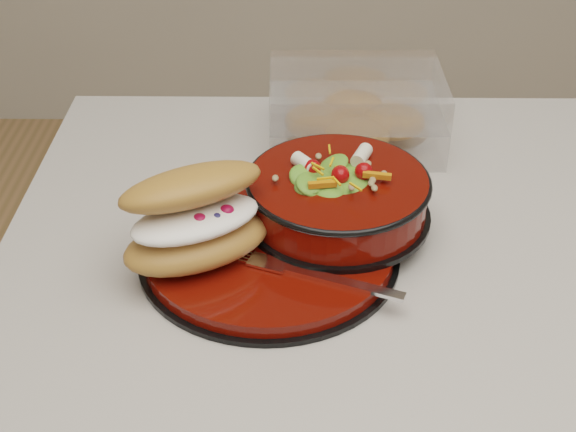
{
  "coord_description": "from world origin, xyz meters",
  "views": [
    {
      "loc": [
        -0.3,
        -0.69,
        1.42
      ],
      "look_at": [
        -0.3,
        0.01,
        0.94
      ],
      "focal_mm": 50.0,
      "sensor_mm": 36.0,
      "label": 1
    }
  ],
  "objects_px": {
    "dinner_plate": "(270,250)",
    "croissant": "(196,218)",
    "pastry_box": "(355,112)",
    "fork": "(319,276)",
    "salad_bowl": "(338,191)"
  },
  "relations": [
    {
      "from": "fork",
      "to": "salad_bowl",
      "type": "bearing_deg",
      "value": 10.06
    },
    {
      "from": "salad_bowl",
      "to": "dinner_plate",
      "type": "bearing_deg",
      "value": -145.62
    },
    {
      "from": "salad_bowl",
      "to": "croissant",
      "type": "relative_size",
      "value": 1.17
    },
    {
      "from": "dinner_plate",
      "to": "fork",
      "type": "bearing_deg",
      "value": -48.5
    },
    {
      "from": "fork",
      "to": "pastry_box",
      "type": "relative_size",
      "value": 0.71
    },
    {
      "from": "croissant",
      "to": "pastry_box",
      "type": "distance_m",
      "value": 0.33
    },
    {
      "from": "dinner_plate",
      "to": "pastry_box",
      "type": "distance_m",
      "value": 0.28
    },
    {
      "from": "salad_bowl",
      "to": "croissant",
      "type": "distance_m",
      "value": 0.16
    },
    {
      "from": "dinner_plate",
      "to": "croissant",
      "type": "xyz_separation_m",
      "value": [
        -0.07,
        -0.02,
        0.06
      ]
    },
    {
      "from": "dinner_plate",
      "to": "fork",
      "type": "distance_m",
      "value": 0.08
    },
    {
      "from": "dinner_plate",
      "to": "salad_bowl",
      "type": "distance_m",
      "value": 0.1
    },
    {
      "from": "dinner_plate",
      "to": "salad_bowl",
      "type": "height_order",
      "value": "salad_bowl"
    },
    {
      "from": "pastry_box",
      "to": "fork",
      "type": "bearing_deg",
      "value": -100.4
    },
    {
      "from": "pastry_box",
      "to": "salad_bowl",
      "type": "bearing_deg",
      "value": -99.46
    },
    {
      "from": "dinner_plate",
      "to": "pastry_box",
      "type": "relative_size",
      "value": 1.25
    }
  ]
}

